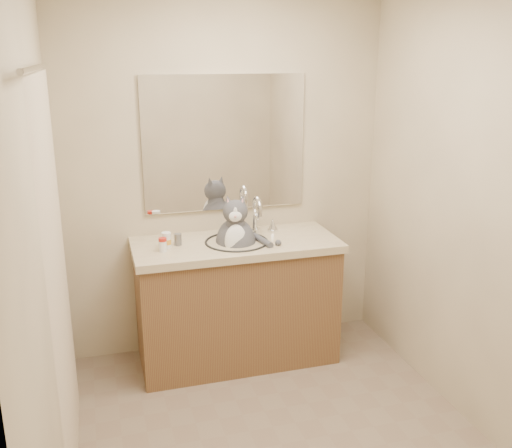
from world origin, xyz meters
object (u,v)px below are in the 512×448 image
(cat, at_px, (236,240))
(pill_bottle_orange, at_px, (166,240))
(pill_bottle_redcap, at_px, (163,245))
(grey_canister, at_px, (178,239))

(cat, xyz_separation_m, pill_bottle_orange, (-0.45, 0.01, 0.04))
(cat, distance_m, pill_bottle_redcap, 0.48)
(pill_bottle_redcap, bearing_deg, grey_canister, 41.34)
(cat, height_order, pill_bottle_redcap, cat)
(pill_bottle_orange, relative_size, grey_canister, 1.35)
(pill_bottle_orange, height_order, grey_canister, pill_bottle_orange)
(pill_bottle_redcap, bearing_deg, cat, 6.39)
(cat, relative_size, pill_bottle_redcap, 6.05)
(pill_bottle_redcap, distance_m, pill_bottle_orange, 0.07)
(cat, bearing_deg, pill_bottle_redcap, -159.46)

